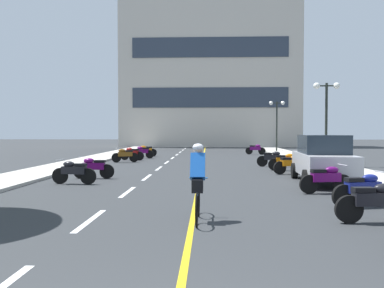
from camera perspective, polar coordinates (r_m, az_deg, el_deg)
name	(u,v)px	position (r m, az deg, el deg)	size (l,w,h in m)	color
ground_plane	(198,164)	(23.50, 0.90, -2.91)	(140.00, 140.00, 0.00)	#2D3033
curb_left	(94,159)	(27.60, -14.07, -2.13)	(2.40, 72.00, 0.12)	#B7B2A8
curb_right	(306,160)	(27.29, 16.36, -2.19)	(2.40, 72.00, 0.12)	#B7B2A8
lane_dash_1	(90,220)	(9.02, -14.66, -10.73)	(0.14, 2.20, 0.01)	silver
lane_dash_2	(128,192)	(12.83, -9.40, -6.93)	(0.14, 2.20, 0.01)	silver
lane_dash_3	(147,177)	(16.73, -6.60, -4.86)	(0.14, 2.20, 0.01)	silver
lane_dash_4	(159,168)	(20.67, -4.88, -3.57)	(0.14, 2.20, 0.01)	silver
lane_dash_5	(167,162)	(24.63, -3.71, -2.69)	(0.14, 2.20, 0.01)	silver
lane_dash_6	(173,158)	(28.60, -2.86, -2.05)	(0.14, 2.20, 0.01)	silver
lane_dash_7	(177,155)	(32.57, -2.22, -1.57)	(0.14, 2.20, 0.01)	silver
lane_dash_8	(180,152)	(36.56, -1.73, -1.19)	(0.14, 2.20, 0.01)	silver
lane_dash_9	(183,150)	(40.54, -1.33, -0.89)	(0.14, 2.20, 0.01)	silver
lane_dash_10	(185,148)	(44.53, -1.00, -0.64)	(0.14, 2.20, 0.01)	silver
lane_dash_11	(187,147)	(48.52, -0.72, -0.44)	(0.14, 2.20, 0.01)	silver
centre_line_yellow	(203,160)	(26.49, 1.60, -2.36)	(0.12, 66.00, 0.01)	gold
office_building	(210,69)	(51.81, 2.61, 10.90)	(22.45, 7.63, 20.17)	beige
street_lamp_mid	(326,104)	(23.02, 19.06, 5.60)	(1.46, 0.36, 4.55)	black
street_lamp_far	(277,114)	(37.47, 12.30, 4.30)	(1.46, 0.36, 4.66)	black
parked_car_near	(323,159)	(15.56, 18.59, -2.07)	(2.17, 4.31, 1.82)	black
motorcycle_1	(375,201)	(9.25, 25.21, -7.57)	(1.70, 0.60, 0.92)	black
motorcycle_2	(363,189)	(11.06, 23.76, -6.02)	(1.68, 0.65, 0.92)	black
motorcycle_3	(326,179)	(13.01, 19.02, -4.80)	(1.69, 0.60, 0.92)	black
motorcycle_4	(74,171)	(15.10, -16.91, -3.86)	(1.70, 0.60, 0.92)	black
motorcycle_5	(93,167)	(16.65, -14.21, -3.31)	(1.70, 0.60, 0.92)	black
motorcycle_6	(291,164)	(18.39, 14.28, -2.83)	(1.66, 0.73, 0.92)	black
motorcycle_7	(286,161)	(19.93, 13.55, -2.46)	(1.70, 0.60, 0.92)	black
motorcycle_8	(273,158)	(21.95, 11.70, -2.05)	(1.69, 0.62, 0.92)	black
motorcycle_9	(125,155)	(24.96, -9.78, -1.57)	(1.66, 0.73, 0.92)	black
motorcycle_10	(132,153)	(26.67, -8.77, -1.34)	(1.67, 0.69, 0.92)	black
motorcycle_11	(142,152)	(28.48, -7.26, -1.13)	(1.69, 0.63, 0.92)	black
motorcycle_12	(146,150)	(30.39, -6.79, -0.94)	(1.66, 0.73, 0.92)	black
motorcycle_13	(256,149)	(33.24, 9.29, -0.71)	(1.63, 0.80, 0.92)	black
cyclist_rider	(198,180)	(8.56, 0.85, -5.34)	(0.42, 1.77, 1.71)	black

